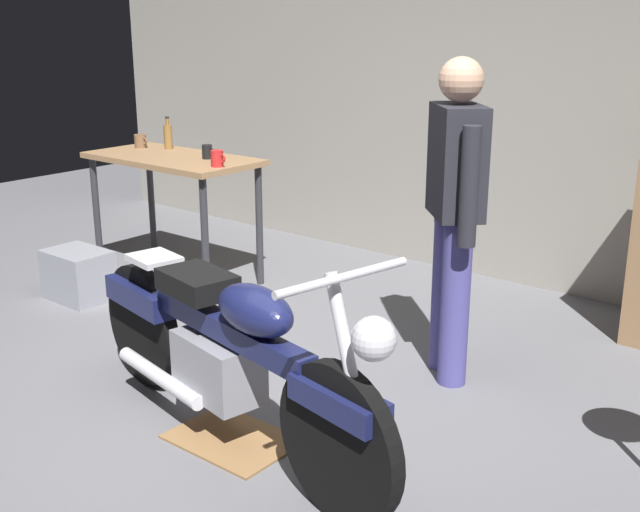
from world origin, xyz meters
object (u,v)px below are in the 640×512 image
(mug_red_diner, at_px, (217,158))
(bottle, at_px, (168,136))
(person_standing, at_px, (455,207))
(storage_bin, at_px, (79,275))
(motorcycle, at_px, (225,349))
(mug_brown_stoneware, at_px, (141,141))
(mug_black_matte, at_px, (207,152))

(mug_red_diner, distance_m, bottle, 0.86)
(person_standing, xyz_separation_m, mug_red_diner, (-1.85, 0.12, 0.03))
(person_standing, distance_m, storage_bin, 2.72)
(person_standing, height_order, storage_bin, person_standing)
(person_standing, relative_size, bottle, 6.93)
(mug_red_diner, bearing_deg, storage_bin, -136.79)
(motorcycle, xyz_separation_m, mug_brown_stoneware, (-2.46, 1.54, 0.50))
(storage_bin, bearing_deg, motorcycle, -17.98)
(mug_brown_stoneware, bearing_deg, motorcycle, -32.08)
(mug_brown_stoneware, xyz_separation_m, mug_black_matte, (0.75, -0.02, -0.00))
(motorcycle, xyz_separation_m, storage_bin, (-2.14, 0.69, -0.28))
(motorcycle, distance_m, bottle, 2.83)
(mug_red_diner, xyz_separation_m, bottle, (-0.81, 0.27, 0.04))
(mug_brown_stoneware, bearing_deg, person_standing, -6.14)
(motorcycle, height_order, bottle, bottle)
(mug_brown_stoneware, height_order, mug_red_diner, mug_red_diner)
(motorcycle, xyz_separation_m, bottle, (-2.25, 1.63, 0.55))
(mug_black_matte, bearing_deg, storage_bin, -117.46)
(storage_bin, xyz_separation_m, mug_brown_stoneware, (-0.32, 0.85, 0.78))
(storage_bin, bearing_deg, mug_red_diner, 43.21)
(mug_brown_stoneware, height_order, mug_black_matte, mug_brown_stoneware)
(mug_black_matte, distance_m, bottle, 0.55)
(mug_red_diner, height_order, mug_black_matte, mug_red_diner)
(storage_bin, xyz_separation_m, mug_black_matte, (0.43, 0.83, 0.78))
(storage_bin, distance_m, mug_red_diner, 1.25)
(mug_black_matte, height_order, bottle, bottle)
(mug_black_matte, relative_size, bottle, 0.43)
(mug_brown_stoneware, bearing_deg, storage_bin, -69.29)
(motorcycle, bearing_deg, mug_brown_stoneware, 159.05)
(storage_bin, xyz_separation_m, bottle, (-0.11, 0.94, 0.83))
(motorcycle, relative_size, person_standing, 1.29)
(motorcycle, distance_m, person_standing, 1.39)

